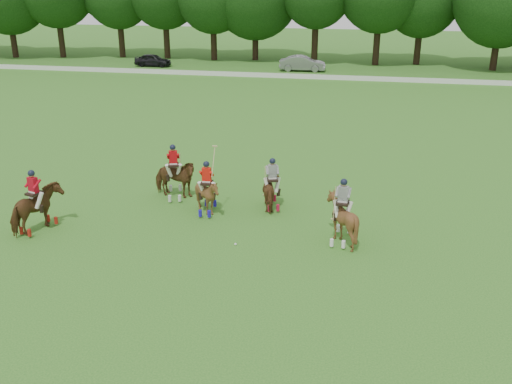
% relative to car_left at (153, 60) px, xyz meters
% --- Properties ---
extents(ground, '(180.00, 180.00, 0.00)m').
position_rel_car_left_xyz_m(ground, '(16.80, -42.50, -0.66)').
color(ground, '#26631C').
rests_on(ground, ground).
extents(boundary_rail, '(120.00, 0.10, 0.44)m').
position_rel_car_left_xyz_m(boundary_rail, '(16.80, -4.50, -0.44)').
color(boundary_rail, white).
rests_on(boundary_rail, ground).
extents(car_left, '(3.92, 1.62, 1.33)m').
position_rel_car_left_xyz_m(car_left, '(0.00, 0.00, 0.00)').
color(car_left, black).
rests_on(car_left, ground).
extents(car_mid, '(4.73, 1.83, 1.54)m').
position_rel_car_left_xyz_m(car_mid, '(16.11, 0.00, 0.10)').
color(car_mid, gray).
rests_on(car_mid, ground).
extents(polo_red_a, '(1.57, 2.33, 2.49)m').
position_rel_car_left_xyz_m(polo_red_a, '(10.57, -40.48, 0.26)').
color(polo_red_a, '#523215').
rests_on(polo_red_a, ground).
extents(polo_red_b, '(2.14, 1.97, 2.47)m').
position_rel_car_left_xyz_m(polo_red_b, '(14.66, -36.12, 0.24)').
color(polo_red_b, '#523215').
rests_on(polo_red_b, ground).
extents(polo_red_c, '(1.34, 1.49, 2.82)m').
position_rel_car_left_xyz_m(polo_red_c, '(16.57, -37.54, 0.15)').
color(polo_red_c, '#523215').
rests_on(polo_red_c, ground).
extents(polo_stripe_a, '(1.29, 1.94, 2.23)m').
position_rel_car_left_xyz_m(polo_stripe_a, '(19.12, -36.46, 0.13)').
color(polo_stripe_a, '#523215').
rests_on(polo_stripe_a, ground).
extents(polo_stripe_b, '(1.64, 1.80, 2.49)m').
position_rel_car_left_xyz_m(polo_stripe_b, '(22.19, -39.18, 0.26)').
color(polo_stripe_b, '#523215').
rests_on(polo_stripe_b, ground).
extents(polo_ball, '(0.09, 0.09, 0.09)m').
position_rel_car_left_xyz_m(polo_ball, '(18.39, -40.27, -0.62)').
color(polo_ball, white).
rests_on(polo_ball, ground).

